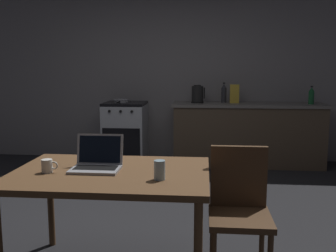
% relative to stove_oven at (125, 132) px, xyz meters
% --- Properties ---
extents(ground_plane, '(12.00, 12.00, 0.00)m').
position_rel_stove_oven_xyz_m(ground_plane, '(0.59, -2.32, -0.45)').
color(ground_plane, black).
extents(back_wall, '(6.40, 0.10, 2.75)m').
position_rel_stove_oven_xyz_m(back_wall, '(0.89, 0.35, 0.93)').
color(back_wall, gray).
rests_on(back_wall, ground_plane).
extents(kitchen_counter, '(2.16, 0.64, 0.90)m').
position_rel_stove_oven_xyz_m(kitchen_counter, '(1.79, 0.00, 0.00)').
color(kitchen_counter, '#4C3D2D').
rests_on(kitchen_counter, ground_plane).
extents(stove_oven, '(0.60, 0.62, 0.90)m').
position_rel_stove_oven_xyz_m(stove_oven, '(0.00, 0.00, 0.00)').
color(stove_oven, '#B7BABF').
rests_on(stove_oven, ground_plane).
extents(dining_table, '(1.29, 0.91, 0.73)m').
position_rel_stove_oven_xyz_m(dining_table, '(0.55, -3.19, 0.22)').
color(dining_table, brown).
rests_on(dining_table, ground_plane).
extents(chair, '(0.40, 0.40, 0.88)m').
position_rel_stove_oven_xyz_m(chair, '(1.40, -3.14, 0.06)').
color(chair, '#4C331E').
rests_on(chair, ground_plane).
extents(laptop, '(0.32, 0.26, 0.22)m').
position_rel_stove_oven_xyz_m(laptop, '(0.45, -3.15, 0.33)').
color(laptop, '#99999E').
rests_on(laptop, dining_table).
extents(electric_kettle, '(0.20, 0.18, 0.26)m').
position_rel_stove_oven_xyz_m(electric_kettle, '(1.07, 0.00, 0.57)').
color(electric_kettle, black).
rests_on(electric_kettle, kitchen_counter).
extents(bottle, '(0.08, 0.08, 0.25)m').
position_rel_stove_oven_xyz_m(bottle, '(2.65, -0.05, 0.57)').
color(bottle, '#19592D').
rests_on(bottle, kitchen_counter).
extents(frying_pan, '(0.22, 0.40, 0.05)m').
position_rel_stove_oven_xyz_m(frying_pan, '(-0.05, -0.03, 0.47)').
color(frying_pan, gray).
rests_on(frying_pan, stove_oven).
extents(coffee_mug, '(0.11, 0.07, 0.09)m').
position_rel_stove_oven_xyz_m(coffee_mug, '(0.15, -3.26, 0.33)').
color(coffee_mug, silver).
rests_on(coffee_mug, dining_table).
extents(drinking_glass, '(0.07, 0.07, 0.12)m').
position_rel_stove_oven_xyz_m(drinking_glass, '(0.90, -3.35, 0.34)').
color(drinking_glass, '#99B7C6').
rests_on(drinking_glass, dining_table).
extents(cereal_box, '(0.13, 0.05, 0.27)m').
position_rel_stove_oven_xyz_m(cereal_box, '(1.60, 0.02, 0.58)').
color(cereal_box, gold).
rests_on(cereal_box, kitchen_counter).
extents(bottle_b, '(0.07, 0.07, 0.29)m').
position_rel_stove_oven_xyz_m(bottle_b, '(1.45, 0.08, 0.59)').
color(bottle_b, '#2D2D33').
rests_on(bottle_b, kitchen_counter).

